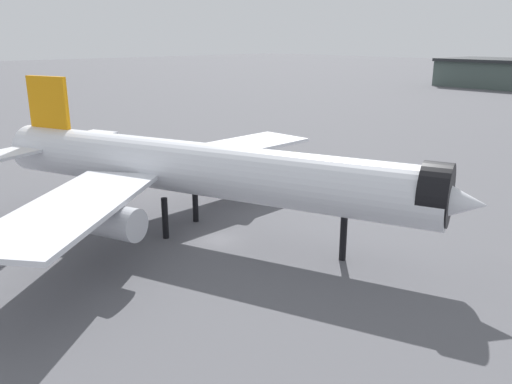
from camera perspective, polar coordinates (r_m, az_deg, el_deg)
name	(u,v)px	position (r m, az deg, el deg)	size (l,w,h in m)	color
ground	(219,239)	(53.21, -4.08, -5.22)	(900.00, 900.00, 0.00)	#56565B
airliner_near_gate	(196,169)	(53.19, -6.62, 2.48)	(53.07, 47.32, 15.57)	silver
service_truck_front	(234,152)	(85.95, -2.45, 4.43)	(5.96, 4.31, 3.00)	black
baggage_tug_wing	(298,158)	(84.59, 4.62, 3.76)	(3.04, 3.58, 1.85)	black
traffic_cone_wingtip	(153,164)	(84.25, -11.27, 2.99)	(0.54, 0.54, 0.67)	#F2600C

